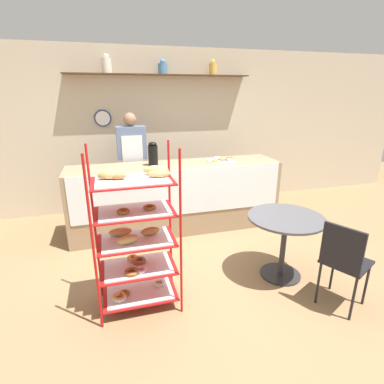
% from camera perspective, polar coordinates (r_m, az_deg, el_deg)
% --- Properties ---
extents(ground_plane, '(14.00, 14.00, 0.00)m').
position_cam_1_polar(ground_plane, '(3.57, 2.07, -15.48)').
color(ground_plane, olive).
extents(back_wall, '(10.00, 0.30, 2.70)m').
position_cam_1_polar(back_wall, '(5.35, -5.91, 11.67)').
color(back_wall, beige).
rests_on(back_wall, ground_plane).
extents(display_counter, '(3.06, 0.66, 1.01)m').
position_cam_1_polar(display_counter, '(4.46, -2.95, -0.98)').
color(display_counter, '#937A5B').
rests_on(display_counter, ground_plane).
extents(pastry_rack, '(0.75, 0.48, 1.57)m').
position_cam_1_polar(pastry_rack, '(2.82, -10.77, -7.83)').
color(pastry_rack, '#B71414').
rests_on(pastry_rack, ground_plane).
extents(person_worker, '(0.44, 0.23, 1.71)m').
position_cam_1_polar(person_worker, '(4.78, -11.22, 5.28)').
color(person_worker, '#282833').
rests_on(person_worker, ground_plane).
extents(cafe_table, '(0.82, 0.82, 0.72)m').
position_cam_1_polar(cafe_table, '(3.44, 17.25, -7.14)').
color(cafe_table, '#262628').
rests_on(cafe_table, ground_plane).
extents(cafe_chair, '(0.51, 0.51, 0.88)m').
position_cam_1_polar(cafe_chair, '(3.14, 26.94, -11.14)').
color(cafe_chair, black).
rests_on(cafe_chair, ground_plane).
extents(coffee_carafe, '(0.13, 0.13, 0.33)m').
position_cam_1_polar(coffee_carafe, '(4.24, -7.45, 7.17)').
color(coffee_carafe, black).
rests_on(coffee_carafe, display_counter).
extents(donut_tray_counter, '(0.40, 0.33, 0.05)m').
position_cam_1_polar(donut_tray_counter, '(4.53, 5.86, 6.12)').
color(donut_tray_counter, silver).
rests_on(donut_tray_counter, display_counter).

